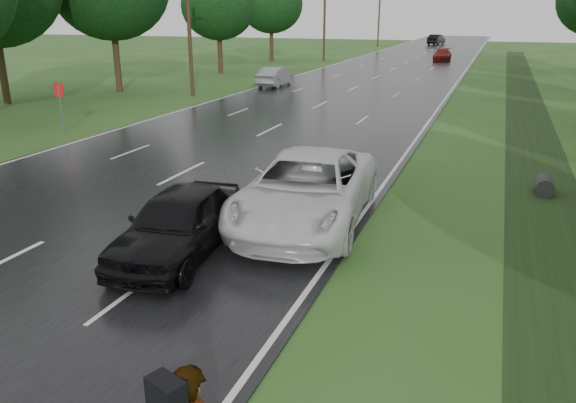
% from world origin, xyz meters
% --- Properties ---
extents(road, '(14.00, 180.00, 0.04)m').
position_xyz_m(road, '(0.00, 45.00, 0.02)').
color(road, black).
rests_on(road, ground).
extents(edge_stripe_east, '(0.12, 180.00, 0.01)m').
position_xyz_m(edge_stripe_east, '(6.75, 45.00, 0.04)').
color(edge_stripe_east, silver).
rests_on(edge_stripe_east, road).
extents(edge_stripe_west, '(0.12, 180.00, 0.01)m').
position_xyz_m(edge_stripe_west, '(-6.75, 45.00, 0.04)').
color(edge_stripe_west, silver).
rests_on(edge_stripe_west, road).
extents(center_line, '(0.12, 180.00, 0.01)m').
position_xyz_m(center_line, '(0.00, 45.00, 0.04)').
color(center_line, silver).
rests_on(center_line, road).
extents(drainage_ditch, '(2.20, 120.00, 0.56)m').
position_xyz_m(drainage_ditch, '(11.50, 18.71, 0.04)').
color(drainage_ditch, black).
rests_on(drainage_ditch, ground).
extents(road_sign, '(0.50, 0.06, 2.30)m').
position_xyz_m(road_sign, '(-8.50, 12.00, 1.64)').
color(road_sign, slate).
rests_on(road_sign, ground).
extents(utility_pole_mid, '(1.60, 0.26, 10.00)m').
position_xyz_m(utility_pole_mid, '(-9.20, 25.00, 5.20)').
color(utility_pole_mid, '#342615').
rests_on(utility_pole_mid, ground).
extents(utility_pole_far, '(1.60, 0.26, 10.00)m').
position_xyz_m(utility_pole_far, '(-9.20, 55.00, 5.20)').
color(utility_pole_far, '#342615').
rests_on(utility_pole_far, ground).
extents(utility_pole_distant, '(1.60, 0.26, 10.00)m').
position_xyz_m(utility_pole_distant, '(-9.20, 85.00, 5.20)').
color(utility_pole_distant, '#342615').
rests_on(utility_pole_distant, ground).
extents(tree_west_d, '(6.60, 6.60, 8.80)m').
position_xyz_m(tree_west_d, '(-14.20, 39.00, 5.82)').
color(tree_west_d, '#342615').
rests_on(tree_west_d, ground).
extents(tree_west_f, '(7.00, 7.00, 9.29)m').
position_xyz_m(tree_west_f, '(-14.80, 53.00, 6.14)').
color(tree_west_f, '#342615').
rests_on(tree_west_f, ground).
extents(white_pickup, '(3.49, 6.66, 1.79)m').
position_xyz_m(white_pickup, '(5.50, 5.00, 0.93)').
color(white_pickup, silver).
rests_on(white_pickup, road).
extents(dark_sedan, '(2.21, 4.67, 1.54)m').
position_xyz_m(dark_sedan, '(3.50, 2.00, 0.81)').
color(dark_sedan, black).
rests_on(dark_sedan, road).
extents(silver_sedan, '(1.53, 4.32, 1.42)m').
position_xyz_m(silver_sedan, '(-5.80, 31.40, 0.75)').
color(silver_sedan, gray).
rests_on(silver_sedan, road).
extents(far_car_red, '(1.96, 4.60, 1.32)m').
position_xyz_m(far_car_red, '(3.48, 59.73, 0.70)').
color(far_car_red, maroon).
rests_on(far_car_red, road).
extents(far_car_dark, '(2.62, 5.32, 1.68)m').
position_xyz_m(far_car_dark, '(-1.00, 94.20, 0.88)').
color(far_car_dark, black).
rests_on(far_car_dark, road).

